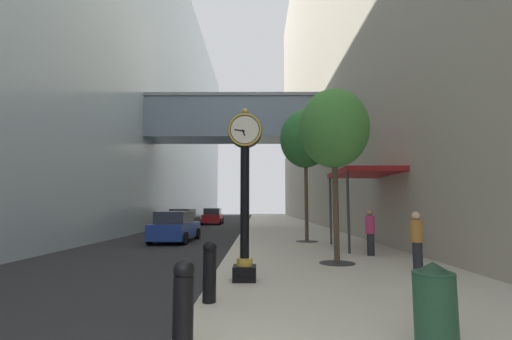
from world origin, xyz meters
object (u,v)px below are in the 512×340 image
(bollard_nearest, at_px, (183,304))
(street_tree_mid_near, at_px, (305,139))
(pedestrian_walking, at_px, (417,239))
(car_black_mid, at_px, (183,220))
(pedestrian_by_clock, at_px, (370,231))
(bollard_second, at_px, (210,270))
(street_tree_near, at_px, (334,129))
(trash_bin, at_px, (435,303))
(street_clock, at_px, (245,184))
(car_red_far, at_px, (213,217))
(car_blue_near, at_px, (175,227))

(bollard_nearest, bearing_deg, street_tree_mid_near, 75.74)
(pedestrian_walking, distance_m, car_black_mid, 20.89)
(street_tree_mid_near, bearing_deg, bollard_nearest, -104.26)
(pedestrian_by_clock, relative_size, car_black_mid, 0.36)
(bollard_second, bearing_deg, pedestrian_by_clock, 50.72)
(street_tree_near, distance_m, trash_bin, 7.36)
(car_black_mid, bearing_deg, street_tree_mid_near, -50.88)
(street_clock, distance_m, pedestrian_by_clock, 6.27)
(street_clock, height_order, pedestrian_by_clock, street_clock)
(street_clock, xyz_separation_m, bollard_second, (-0.58, -1.85, -1.71))
(trash_bin, relative_size, pedestrian_walking, 0.65)
(pedestrian_by_clock, bearing_deg, car_red_far, 110.19)
(pedestrian_walking, relative_size, car_red_far, 0.39)
(street_clock, relative_size, bollard_second, 3.74)
(pedestrian_by_clock, distance_m, car_blue_near, 10.41)
(street_tree_mid_near, bearing_deg, trash_bin, -90.85)
(car_red_far, bearing_deg, pedestrian_by_clock, -69.81)
(bollard_nearest, relative_size, car_black_mid, 0.24)
(bollard_nearest, bearing_deg, car_black_mid, 102.15)
(trash_bin, distance_m, car_blue_near, 15.59)
(bollard_second, relative_size, street_tree_mid_near, 0.17)
(street_tree_near, height_order, pedestrian_by_clock, street_tree_near)
(street_clock, distance_m, pedestrian_walking, 5.18)
(trash_bin, bearing_deg, street_clock, 123.96)
(trash_bin, bearing_deg, street_tree_mid_near, 89.15)
(bollard_nearest, bearing_deg, car_blue_near, 103.79)
(street_clock, relative_size, trash_bin, 4.01)
(street_clock, height_order, bollard_nearest, street_clock)
(pedestrian_by_clock, height_order, car_red_far, pedestrian_by_clock)
(car_blue_near, height_order, car_red_far, car_red_far)
(trash_bin, bearing_deg, car_red_far, 102.36)
(street_clock, xyz_separation_m, car_black_mid, (-5.67, 19.49, -1.63))
(car_blue_near, bearing_deg, bollard_nearest, -76.21)
(trash_bin, bearing_deg, car_blue_near, 115.43)
(car_blue_near, relative_size, car_black_mid, 0.94)
(street_tree_mid_near, xyz_separation_m, car_red_far, (-7.24, 19.21, -4.53))
(street_clock, height_order, car_red_far, street_clock)
(street_clock, distance_m, street_tree_near, 4.22)
(street_tree_mid_near, xyz_separation_m, pedestrian_walking, (1.99, -7.71, -4.36))
(trash_bin, bearing_deg, car_black_mid, 109.48)
(pedestrian_by_clock, distance_m, car_black_mid, 18.27)
(bollard_nearest, height_order, bollard_second, same)
(street_tree_mid_near, height_order, trash_bin, street_tree_mid_near)
(street_clock, distance_m, car_black_mid, 20.36)
(street_clock, relative_size, car_red_far, 1.03)
(street_clock, bearing_deg, trash_bin, -56.04)
(bollard_second, relative_size, car_black_mid, 0.24)
(street_clock, xyz_separation_m, street_tree_mid_near, (2.78, 9.10, 2.91))
(bollard_nearest, xyz_separation_m, car_black_mid, (-5.08, 23.61, 0.09))
(street_clock, relative_size, bollard_nearest, 3.74)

